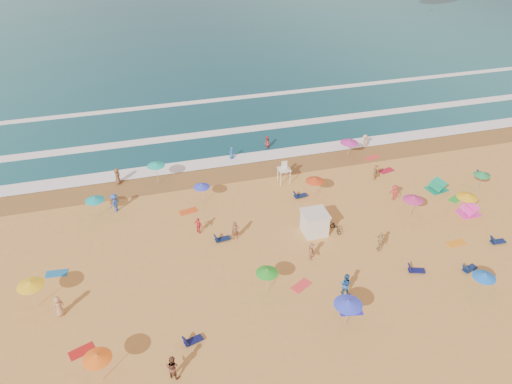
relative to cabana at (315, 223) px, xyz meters
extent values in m
plane|color=gold|center=(-2.19, -0.51, -1.00)|extent=(220.00, 220.00, 0.00)
cube|color=#0C4756|center=(-2.19, 83.49, -1.00)|extent=(220.00, 140.00, 0.18)
plane|color=olive|center=(-2.19, 11.99, -0.99)|extent=(220.00, 220.00, 0.00)
cube|color=white|center=(-2.19, 14.49, -0.90)|extent=(200.00, 2.20, 0.05)
cube|color=white|center=(-2.19, 21.49, -0.90)|extent=(200.00, 1.60, 0.05)
cube|color=white|center=(-2.19, 31.49, -0.90)|extent=(200.00, 1.20, 0.05)
cube|color=silver|center=(0.00, 0.00, 0.00)|extent=(2.00, 2.00, 2.00)
cube|color=silver|center=(0.00, 0.00, 1.06)|extent=(2.20, 2.20, 0.12)
imported|color=black|center=(1.90, -0.30, -0.55)|extent=(0.92, 1.81, 0.91)
cone|color=orange|center=(-18.46, -10.73, 1.24)|extent=(1.83, 1.83, 0.35)
cone|color=green|center=(-6.17, -5.99, 1.11)|extent=(1.71, 1.71, 0.35)
cone|color=green|center=(18.12, 1.77, 1.16)|extent=(1.59, 1.59, 0.35)
cone|color=blue|center=(9.40, -10.53, 0.88)|extent=(1.72, 1.72, 0.35)
cone|color=#D02E81|center=(9.42, -0.24, 1.12)|extent=(1.86, 1.86, 0.35)
cone|color=#16B9A1|center=(-12.53, 11.90, 1.32)|extent=(1.79, 1.79, 0.35)
cone|color=#3548F2|center=(-1.74, -10.70, 1.26)|extent=(2.01, 2.01, 0.35)
cone|color=#14A2A7|center=(-18.56, 7.71, 0.94)|extent=(1.76, 1.76, 0.35)
cone|color=yellow|center=(14.40, -1.21, 1.15)|extent=(1.93, 1.93, 0.35)
cone|color=red|center=(2.02, 5.31, 1.04)|extent=(1.79, 1.79, 0.35)
cone|color=yellow|center=(-23.03, -2.88, 1.25)|extent=(1.93, 1.93, 0.35)
cone|color=#C62C9D|center=(8.67, 11.99, 0.90)|extent=(1.99, 1.99, 0.35)
cone|color=blue|center=(-8.74, 7.18, 1.03)|extent=(1.57, 1.57, 0.35)
cube|color=#0E1247|center=(-12.39, -9.30, -0.83)|extent=(1.40, 0.88, 0.34)
cube|color=#0D1D45|center=(-8.10, 1.02, -0.83)|extent=(1.36, 0.71, 0.34)
cube|color=#101351|center=(6.07, -7.10, -0.83)|extent=(1.41, 0.96, 0.34)
cube|color=#0F214E|center=(10.33, -8.05, -0.83)|extent=(1.41, 0.92, 0.34)
cube|color=#0F1E4E|center=(14.82, -5.69, -0.83)|extent=(1.34, 0.65, 0.34)
cube|color=#0F144F|center=(20.63, 4.23, -0.83)|extent=(1.36, 0.71, 0.34)
cube|color=#0F1E4E|center=(0.76, 5.63, -0.83)|extent=(1.36, 0.72, 0.34)
cube|color=red|center=(-19.79, -8.07, -0.98)|extent=(1.89, 1.39, 0.03)
cube|color=#1C6EAF|center=(-21.86, 0.45, -0.98)|extent=(1.78, 1.02, 0.03)
cube|color=#E55019|center=(-10.31, 6.17, -0.98)|extent=(1.84, 1.20, 0.03)
cube|color=#F2393A|center=(-3.38, -6.10, -0.98)|extent=(1.90, 1.58, 0.03)
cube|color=#AE152F|center=(11.36, 7.95, -0.98)|extent=(1.86, 1.24, 0.03)
cube|color=#2D22D8|center=(-0.78, -9.59, -0.98)|extent=(1.83, 1.16, 0.03)
cube|color=green|center=(15.38, 1.26, -0.98)|extent=(1.90, 1.47, 0.03)
cube|color=orange|center=(11.32, -4.77, -0.98)|extent=(1.72, 0.91, 0.03)
cube|color=red|center=(11.20, 10.97, -0.98)|extent=(1.88, 1.31, 0.03)
imported|color=brown|center=(-6.98, 0.96, -0.09)|extent=(0.68, 0.46, 1.82)
imported|color=tan|center=(4.47, -3.73, -0.10)|extent=(0.50, 1.08, 1.81)
imported|color=#E2A476|center=(-1.53, -3.26, -0.20)|extent=(1.02, 1.55, 1.60)
imported|color=red|center=(0.40, 16.29, -0.36)|extent=(1.09, 1.08, 1.77)
imported|color=#2665B1|center=(-4.09, 14.80, -0.36)|extent=(0.77, 0.65, 1.78)
imported|color=tan|center=(-21.29, -4.22, -0.14)|extent=(1.00, 0.93, 1.72)
imported|color=#2359A4|center=(-0.49, -7.73, -0.05)|extent=(1.17, 1.15, 1.90)
imported|color=#B16A52|center=(0.73, 10.24, -0.22)|extent=(0.86, 0.66, 1.56)
imported|color=#B92E2E|center=(9.35, 2.78, -0.17)|extent=(1.00, 1.23, 1.67)
imported|color=tan|center=(9.39, 6.78, -0.19)|extent=(1.28, 1.48, 1.61)
imported|color=#E43941|center=(-9.90, 2.67, -0.20)|extent=(0.87, 0.99, 1.60)
imported|color=blue|center=(-16.89, 8.09, -0.06)|extent=(1.31, 1.37, 1.87)
imported|color=tan|center=(11.47, 13.61, -0.36)|extent=(0.85, 1.25, 1.78)
imported|color=brown|center=(-16.46, 12.98, -0.10)|extent=(0.58, 0.89, 1.80)
imported|color=brown|center=(-14.08, -11.66, -0.08)|extent=(1.13, 1.08, 1.83)
camera|label=1|loc=(-14.38, -32.58, 26.43)|focal=35.00mm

